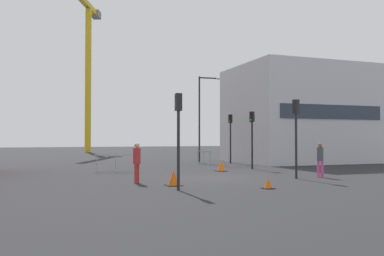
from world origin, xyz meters
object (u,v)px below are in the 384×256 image
at_px(traffic_light_corner, 178,125).
at_px(pedestrian_walking, 320,157).
at_px(traffic_cone_on_verge, 221,166).
at_px(traffic_cone_by_barrier, 268,184).
at_px(construction_crane, 88,55).
at_px(traffic_light_near, 296,126).
at_px(pedestrian_waiting, 137,159).
at_px(traffic_light_verge, 230,131).
at_px(streetlamp_tall, 202,112).
at_px(traffic_light_island, 252,130).
at_px(traffic_cone_striped, 174,178).

xyz_separation_m(traffic_light_corner, pedestrian_walking, (8.74, 2.58, -1.53)).
xyz_separation_m(traffic_cone_on_verge, traffic_cone_by_barrier, (-1.86, -8.92, -0.11)).
relative_size(construction_crane, traffic_cone_on_verge, 32.15).
distance_m(traffic_light_near, pedestrian_walking, 2.29).
bearing_deg(traffic_light_corner, pedestrian_waiting, 107.69).
distance_m(traffic_light_corner, pedestrian_waiting, 3.61).
height_order(construction_crane, traffic_light_verge, construction_crane).
height_order(streetlamp_tall, traffic_light_near, streetlamp_tall).
bearing_deg(traffic_light_island, traffic_cone_striped, -136.53).
height_order(traffic_cone_by_barrier, traffic_cone_striped, traffic_cone_striped).
distance_m(construction_crane, pedestrian_waiting, 44.87).
bearing_deg(traffic_cone_by_barrier, traffic_cone_striped, 144.42).
height_order(traffic_light_verge, pedestrian_waiting, traffic_light_verge).
bearing_deg(traffic_cone_on_verge, traffic_light_near, -73.73).
bearing_deg(traffic_cone_by_barrier, construction_crane, 93.14).
height_order(traffic_light_verge, traffic_cone_striped, traffic_light_verge).
xyz_separation_m(pedestrian_walking, pedestrian_waiting, (-9.74, 0.54, 0.01)).
distance_m(pedestrian_waiting, traffic_cone_striped, 2.14).
height_order(streetlamp_tall, pedestrian_waiting, streetlamp_tall).
xyz_separation_m(traffic_light_corner, traffic_light_near, (7.16, 2.45, 0.12)).
bearing_deg(pedestrian_walking, traffic_cone_striped, -173.44).
height_order(traffic_light_island, pedestrian_walking, traffic_light_island).
distance_m(traffic_light_corner, traffic_cone_on_verge, 10.09).
distance_m(construction_crane, traffic_cone_on_verge, 40.54).
height_order(construction_crane, pedestrian_walking, construction_crane).
bearing_deg(construction_crane, traffic_cone_by_barrier, -86.86).
bearing_deg(construction_crane, traffic_light_verge, -74.77).
xyz_separation_m(construction_crane, traffic_cone_by_barrier, (2.56, -46.76, -13.96)).
bearing_deg(traffic_cone_on_verge, construction_crane, 96.67).
height_order(construction_crane, traffic_light_corner, construction_crane).
relative_size(traffic_light_near, traffic_cone_by_barrier, 8.75).
bearing_deg(traffic_light_near, traffic_light_corner, -161.13).
relative_size(traffic_light_verge, traffic_light_near, 0.99).
distance_m(traffic_light_near, traffic_cone_by_barrier, 5.39).
bearing_deg(traffic_light_corner, pedestrian_walking, 16.45).
relative_size(traffic_light_corner, traffic_cone_striped, 5.62).
height_order(traffic_light_near, traffic_cone_striped, traffic_light_near).
bearing_deg(pedestrian_waiting, pedestrian_walking, -3.20).
relative_size(construction_crane, traffic_light_island, 5.69).
relative_size(construction_crane, traffic_light_near, 5.42).
bearing_deg(construction_crane, traffic_cone_striped, -90.98).
relative_size(streetlamp_tall, traffic_cone_by_barrier, 15.81).
distance_m(streetlamp_tall, traffic_light_corner, 18.87).
height_order(traffic_light_verge, traffic_cone_by_barrier, traffic_light_verge).
bearing_deg(construction_crane, traffic_cone_on_verge, -83.33).
bearing_deg(traffic_light_island, traffic_light_corner, -132.04).
relative_size(traffic_light_island, traffic_cone_striped, 5.62).
relative_size(pedestrian_walking, pedestrian_waiting, 0.99).
distance_m(pedestrian_walking, traffic_cone_on_verge, 6.49).
distance_m(pedestrian_walking, traffic_cone_striped, 8.52).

